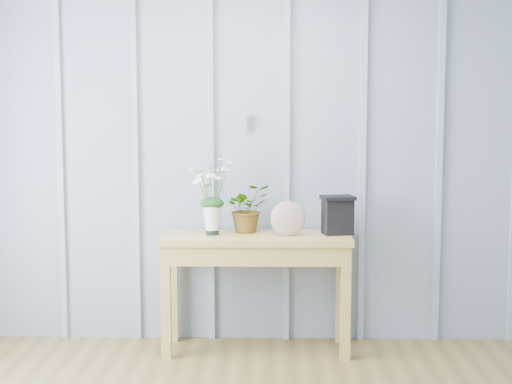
{
  "coord_description": "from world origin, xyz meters",
  "views": [
    {
      "loc": [
        0.16,
        -2.91,
        1.59
      ],
      "look_at": [
        0.05,
        1.94,
        1.03
      ],
      "focal_mm": 55.0,
      "sensor_mm": 36.0,
      "label": 1
    }
  ],
  "objects_px": {
    "daisy_vase": "(212,184)",
    "felt_disc_vessel": "(288,219)",
    "sideboard": "(256,253)",
    "carved_box": "(338,215)"
  },
  "relations": [
    {
      "from": "daisy_vase",
      "to": "carved_box",
      "type": "relative_size",
      "value": 2.12
    },
    {
      "from": "sideboard",
      "to": "daisy_vase",
      "type": "relative_size",
      "value": 2.29
    },
    {
      "from": "daisy_vase",
      "to": "felt_disc_vessel",
      "type": "relative_size",
      "value": 2.37
    },
    {
      "from": "sideboard",
      "to": "carved_box",
      "type": "relative_size",
      "value": 4.87
    },
    {
      "from": "daisy_vase",
      "to": "felt_disc_vessel",
      "type": "distance_m",
      "value": 0.53
    },
    {
      "from": "daisy_vase",
      "to": "felt_disc_vessel",
      "type": "bearing_deg",
      "value": -4.85
    },
    {
      "from": "daisy_vase",
      "to": "felt_disc_vessel",
      "type": "height_order",
      "value": "daisy_vase"
    },
    {
      "from": "carved_box",
      "to": "daisy_vase",
      "type": "bearing_deg",
      "value": -177.54
    },
    {
      "from": "felt_disc_vessel",
      "to": "carved_box",
      "type": "height_order",
      "value": "carved_box"
    },
    {
      "from": "sideboard",
      "to": "daisy_vase",
      "type": "height_order",
      "value": "daisy_vase"
    }
  ]
}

